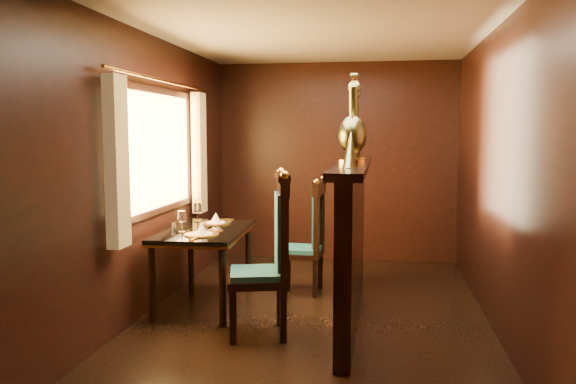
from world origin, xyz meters
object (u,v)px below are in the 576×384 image
object	(u,v)px
chair_left	(273,249)
peacock_right	(355,122)
dining_table	(204,236)
chair_right	(312,233)
peacock_left	(353,118)

from	to	relation	value
chair_left	peacock_right	distance (m)	1.44
dining_table	chair_left	xyz separation A→B (m)	(0.77, -0.64, 0.04)
chair_right	peacock_right	bearing A→B (deg)	-40.64
chair_right	peacock_right	xyz separation A→B (m)	(0.44, -0.41, 1.10)
peacock_right	chair_left	bearing A→B (deg)	-126.65
peacock_left	peacock_right	bearing A→B (deg)	90.00
chair_right	peacock_right	world-z (taller)	peacock_right
dining_table	peacock_right	world-z (taller)	peacock_right
chair_left	peacock_right	xyz separation A→B (m)	(0.60, 0.81, 1.02)
chair_left	peacock_right	world-z (taller)	peacock_right
dining_table	peacock_left	world-z (taller)	peacock_left
dining_table	peacock_right	xyz separation A→B (m)	(1.38, 0.17, 1.06)
chair_left	peacock_left	bearing A→B (deg)	15.65
dining_table	peacock_right	bearing A→B (deg)	5.09
chair_left	chair_right	xyz separation A→B (m)	(0.17, 1.23, -0.08)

